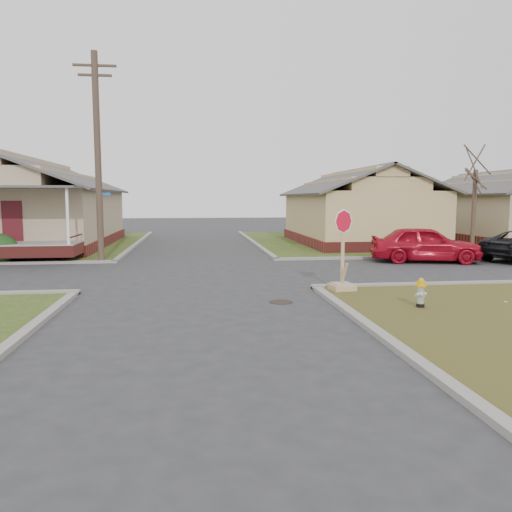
{
  "coord_description": "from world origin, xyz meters",
  "views": [
    {
      "loc": [
        -0.12,
        -13.63,
        2.8
      ],
      "look_at": [
        1.7,
        1.0,
        1.1
      ],
      "focal_mm": 35.0,
      "sensor_mm": 36.0,
      "label": 1
    }
  ],
  "objects": [
    {
      "name": "stop_sign",
      "position": [
        4.31,
        0.82,
        0.58
      ],
      "size": [
        0.69,
        0.68,
        2.45
      ],
      "rotation": [
        0.0,
        0.0,
        0.12
      ],
      "color": "tan",
      "rests_on": "ground"
    },
    {
      "name": "fire_hydrant",
      "position": [
        5.58,
        -1.77,
        0.46
      ],
      "size": [
        0.28,
        0.28,
        0.75
      ],
      "rotation": [
        0.0,
        0.0,
        0.29
      ],
      "color": "black",
      "rests_on": "ground"
    },
    {
      "name": "side_house_yellow",
      "position": [
        10.0,
        16.5,
        2.19
      ],
      "size": [
        7.6,
        11.6,
        4.7
      ],
      "color": "maroon",
      "rests_on": "ground"
    },
    {
      "name": "corner_house",
      "position": [
        -10.0,
        16.68,
        2.28
      ],
      "size": [
        10.1,
        15.5,
        5.3
      ],
      "color": "maroon",
      "rests_on": "ground"
    },
    {
      "name": "ground",
      "position": [
        0.0,
        0.0,
        0.0
      ],
      "size": [
        120.0,
        120.0,
        0.0
      ],
      "primitive_type": "plane",
      "color": "#2C2C2F",
      "rests_on": "ground"
    },
    {
      "name": "curbs",
      "position": [
        0.0,
        5.0,
        0.0
      ],
      "size": [
        80.0,
        40.0,
        0.12
      ],
      "primitive_type": null,
      "color": "gray",
      "rests_on": "ground"
    },
    {
      "name": "red_sedan",
      "position": [
        10.03,
        7.24,
        0.8
      ],
      "size": [
        5.02,
        2.92,
        1.6
      ],
      "primitive_type": "imported",
      "rotation": [
        0.0,
        0.0,
        1.34
      ],
      "color": "#AF0C1F",
      "rests_on": "ground"
    },
    {
      "name": "tree_mid_right",
      "position": [
        14.0,
        10.2,
        2.15
      ],
      "size": [
        0.22,
        0.22,
        4.2
      ],
      "primitive_type": "cylinder",
      "color": "#433427",
      "rests_on": "verge_far_right"
    },
    {
      "name": "utility_pole",
      "position": [
        -4.2,
        8.9,
        4.66
      ],
      "size": [
        1.8,
        0.28,
        9.0
      ],
      "color": "#433427",
      "rests_on": "ground"
    },
    {
      "name": "side_house_tan",
      "position": [
        20.0,
        16.5,
        2.19
      ],
      "size": [
        7.6,
        11.6,
        4.7
      ],
      "color": "maroon",
      "rests_on": "ground"
    },
    {
      "name": "manhole",
      "position": [
        2.2,
        -0.5,
        0.01
      ],
      "size": [
        0.64,
        0.64,
        0.01
      ],
      "primitive_type": "cylinder",
      "color": "black",
      "rests_on": "ground"
    }
  ]
}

